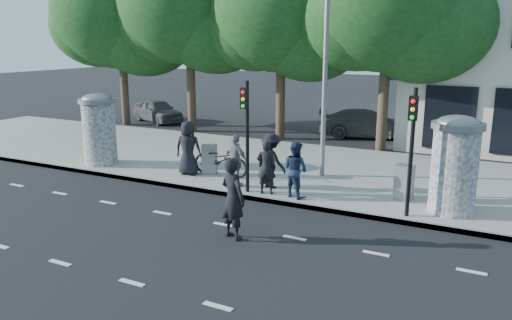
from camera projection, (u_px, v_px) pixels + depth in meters
The scene contains 24 objects.
ground at pixel (194, 244), 11.84m from camera, with size 120.00×120.00×0.00m, color black.
sidewalk at pixel (308, 169), 18.32m from camera, with size 40.00×8.00×0.15m, color gray.
curb at pixel (261, 199), 14.90m from camera, with size 40.00×0.10×0.16m, color slate.
lane_dash_near at pixel (132, 283), 9.94m from camera, with size 32.00×0.12×0.01m, color silver.
lane_dash_far at pixel (224, 225), 13.05m from camera, with size 32.00×0.12×0.01m, color silver.
ad_column_left at pixel (99, 127), 18.56m from camera, with size 1.36×1.36×2.65m.
ad_column_right at pixel (455, 163), 13.25m from camera, with size 1.36×1.36×2.65m.
traffic_pole_near at pixel (246, 125), 14.87m from camera, with size 0.22×0.31×3.40m.
traffic_pole_far at pixel (412, 140), 12.75m from camera, with size 0.22×0.31×3.40m.
street_lamp at pixel (326, 37), 16.10m from camera, with size 0.25×0.93×8.00m.
tree_far_left at pixel (120, 12), 26.95m from camera, with size 7.20×7.20×9.26m.
tree_mid_left at pixel (189, 3), 24.89m from camera, with size 7.20×7.20×9.57m.
tree_near_left at pixel (282, 10), 22.96m from camera, with size 6.80×6.80×8.97m.
ped_a at pixel (188, 148), 17.15m from camera, with size 0.92×0.60×1.87m, color black.
ped_b at pixel (266, 167), 15.02m from camera, with size 0.60×0.39×1.65m, color black.
ped_c at pixel (295, 169), 14.71m from camera, with size 0.82×0.64×1.68m, color #1B2A45.
ped_d at pixel (271, 161), 15.64m from camera, with size 1.12×0.65×1.74m, color black.
ped_e at pixel (236, 161), 15.77m from camera, with size 0.98×0.56×1.67m, color gray.
man_road at pixel (233, 198), 11.96m from camera, with size 0.74×0.48×2.02m, color black.
bicycle at pixel (221, 160), 17.07m from camera, with size 2.10×0.73×1.10m, color black.
cabinet_left at pixel (209, 159), 17.33m from camera, with size 0.49×0.36×1.03m, color gray.
cabinet_right at pixel (404, 182), 14.49m from camera, with size 0.50×0.36×1.05m, color gray.
car_left at pixel (158, 111), 29.24m from camera, with size 3.91×1.57×1.33m, color #525359.
car_right at pixel (367, 124), 24.61m from camera, with size 4.71×1.92×1.37m, color #494B4F.
Camera 1 is at (6.33, -9.16, 4.72)m, focal length 35.00 mm.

